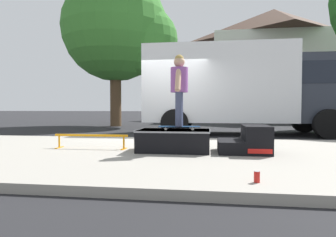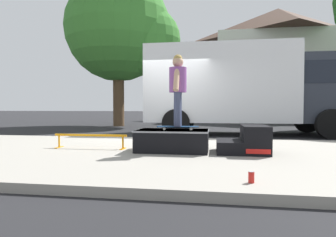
{
  "view_description": "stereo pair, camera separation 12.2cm",
  "coord_description": "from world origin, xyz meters",
  "px_view_note": "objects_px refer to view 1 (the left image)",
  "views": [
    {
      "loc": [
        1.3,
        -8.38,
        0.94
      ],
      "look_at": [
        0.33,
        -1.48,
        0.68
      ],
      "focal_mm": 31.26,
      "sensor_mm": 36.0,
      "label": 1
    },
    {
      "loc": [
        1.42,
        -8.36,
        0.94
      ],
      "look_at": [
        0.33,
        -1.48,
        0.68
      ],
      "focal_mm": 31.26,
      "sensor_mm": 36.0,
      "label": 2
    }
  ],
  "objects_px": {
    "grind_rail": "(91,138)",
    "kicker_ramp": "(248,141)",
    "skateboard": "(179,127)",
    "skater_kid": "(179,84)",
    "soda_can": "(257,177)",
    "box_truck": "(245,86)",
    "skate_box": "(174,140)",
    "street_tree_main": "(121,31)"
  },
  "relations": [
    {
      "from": "skate_box",
      "to": "soda_can",
      "type": "distance_m",
      "value": 2.49
    },
    {
      "from": "grind_rail",
      "to": "skater_kid",
      "type": "relative_size",
      "value": 1.14
    },
    {
      "from": "skate_box",
      "to": "kicker_ramp",
      "type": "bearing_deg",
      "value": -0.02
    },
    {
      "from": "skater_kid",
      "to": "box_truck",
      "type": "height_order",
      "value": "box_truck"
    },
    {
      "from": "skater_kid",
      "to": "box_truck",
      "type": "bearing_deg",
      "value": 70.33
    },
    {
      "from": "skateboard",
      "to": "box_truck",
      "type": "bearing_deg",
      "value": 70.33
    },
    {
      "from": "skate_box",
      "to": "grind_rail",
      "type": "bearing_deg",
      "value": 176.02
    },
    {
      "from": "skate_box",
      "to": "grind_rail",
      "type": "height_order",
      "value": "skate_box"
    },
    {
      "from": "kicker_ramp",
      "to": "box_truck",
      "type": "distance_m",
      "value": 5.31
    },
    {
      "from": "kicker_ramp",
      "to": "street_tree_main",
      "type": "xyz_separation_m",
      "value": [
        -5.11,
        8.93,
        4.46
      ]
    },
    {
      "from": "skate_box",
      "to": "kicker_ramp",
      "type": "relative_size",
      "value": 1.48
    },
    {
      "from": "soda_can",
      "to": "skater_kid",
      "type": "bearing_deg",
      "value": 116.32
    },
    {
      "from": "skate_box",
      "to": "soda_can",
      "type": "relative_size",
      "value": 10.75
    },
    {
      "from": "kicker_ramp",
      "to": "box_truck",
      "type": "bearing_deg",
      "value": 83.75
    },
    {
      "from": "skateboard",
      "to": "kicker_ramp",
      "type": "bearing_deg",
      "value": 0.07
    },
    {
      "from": "skateboard",
      "to": "soda_can",
      "type": "distance_m",
      "value": 2.47
    },
    {
      "from": "kicker_ramp",
      "to": "skateboard",
      "type": "relative_size",
      "value": 1.15
    },
    {
      "from": "grind_rail",
      "to": "kicker_ramp",
      "type": "bearing_deg",
      "value": -2.22
    },
    {
      "from": "grind_rail",
      "to": "skater_kid",
      "type": "bearing_deg",
      "value": -3.82
    },
    {
      "from": "box_truck",
      "to": "skate_box",
      "type": "bearing_deg",
      "value": -110.65
    },
    {
      "from": "skater_kid",
      "to": "skate_box",
      "type": "bearing_deg",
      "value": 178.88
    },
    {
      "from": "skate_box",
      "to": "skateboard",
      "type": "relative_size",
      "value": 1.7
    },
    {
      "from": "skater_kid",
      "to": "box_truck",
      "type": "xyz_separation_m",
      "value": [
        1.83,
        5.11,
        0.32
      ]
    },
    {
      "from": "skater_kid",
      "to": "street_tree_main",
      "type": "relative_size",
      "value": 0.18
    },
    {
      "from": "box_truck",
      "to": "grind_rail",
      "type": "bearing_deg",
      "value": -126.02
    },
    {
      "from": "kicker_ramp",
      "to": "box_truck",
      "type": "relative_size",
      "value": 0.13
    },
    {
      "from": "grind_rail",
      "to": "skater_kid",
      "type": "height_order",
      "value": "skater_kid"
    },
    {
      "from": "kicker_ramp",
      "to": "soda_can",
      "type": "bearing_deg",
      "value": -94.85
    },
    {
      "from": "soda_can",
      "to": "street_tree_main",
      "type": "height_order",
      "value": "street_tree_main"
    },
    {
      "from": "box_truck",
      "to": "street_tree_main",
      "type": "relative_size",
      "value": 0.91
    },
    {
      "from": "skate_box",
      "to": "street_tree_main",
      "type": "distance_m",
      "value": 10.66
    },
    {
      "from": "skateboard",
      "to": "skater_kid",
      "type": "bearing_deg",
      "value": -90.0
    },
    {
      "from": "kicker_ramp",
      "to": "skateboard",
      "type": "distance_m",
      "value": 1.29
    },
    {
      "from": "skater_kid",
      "to": "street_tree_main",
      "type": "distance_m",
      "value": 10.3
    },
    {
      "from": "skate_box",
      "to": "grind_rail",
      "type": "distance_m",
      "value": 1.71
    },
    {
      "from": "kicker_ramp",
      "to": "skater_kid",
      "type": "distance_m",
      "value": 1.65
    },
    {
      "from": "kicker_ramp",
      "to": "skater_kid",
      "type": "relative_size",
      "value": 0.68
    },
    {
      "from": "grind_rail",
      "to": "box_truck",
      "type": "bearing_deg",
      "value": 53.98
    },
    {
      "from": "box_truck",
      "to": "street_tree_main",
      "type": "distance_m",
      "value": 7.51
    },
    {
      "from": "skater_kid",
      "to": "soda_can",
      "type": "distance_m",
      "value": 2.72
    },
    {
      "from": "skate_box",
      "to": "skater_kid",
      "type": "xyz_separation_m",
      "value": [
        0.1,
        -0.0,
        1.05
      ]
    },
    {
      "from": "skate_box",
      "to": "box_truck",
      "type": "relative_size",
      "value": 0.2
    }
  ]
}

